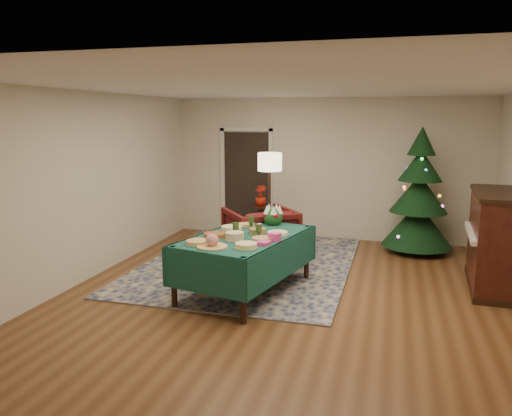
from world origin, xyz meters
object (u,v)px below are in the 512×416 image
(buffet_table, at_px, (246,247))
(piano, at_px, (498,242))
(gift_box, at_px, (275,237))
(potted_plant, at_px, (261,200))
(christmas_tree, at_px, (419,196))
(floor_lamp, at_px, (270,168))
(side_table, at_px, (261,223))
(armchair, at_px, (260,234))

(buffet_table, xyz_separation_m, piano, (3.27, 1.07, 0.03))
(gift_box, distance_m, piano, 3.10)
(piano, bearing_deg, potted_plant, 154.43)
(christmas_tree, bearing_deg, gift_box, -121.82)
(floor_lamp, relative_size, christmas_tree, 0.79)
(side_table, xyz_separation_m, christmas_tree, (2.86, -0.11, 0.66))
(floor_lamp, relative_size, piano, 1.08)
(armchair, xyz_separation_m, floor_lamp, (-0.08, 0.94, 0.96))
(christmas_tree, bearing_deg, floor_lamp, -167.57)
(side_table, relative_size, piano, 0.42)
(armchair, relative_size, potted_plant, 2.62)
(buffet_table, height_order, floor_lamp, floor_lamp)
(gift_box, height_order, side_table, gift_box)
(armchair, bearing_deg, potted_plant, -112.34)
(armchair, bearing_deg, christmas_tree, 174.54)
(floor_lamp, xyz_separation_m, potted_plant, (-0.34, 0.66, -0.69))
(christmas_tree, bearing_deg, armchair, -148.52)
(floor_lamp, height_order, piano, floor_lamp)
(buffet_table, bearing_deg, floor_lamp, 95.75)
(armchair, height_order, piano, piano)
(gift_box, height_order, piano, piano)
(gift_box, xyz_separation_m, christmas_tree, (1.85, 2.99, 0.14))
(floor_lamp, bearing_deg, side_table, 117.01)
(side_table, height_order, piano, piano)
(buffet_table, height_order, gift_box, gift_box)
(gift_box, height_order, christmas_tree, christmas_tree)
(buffet_table, distance_m, christmas_tree, 3.64)
(side_table, xyz_separation_m, potted_plant, (0.00, 0.00, 0.45))
(buffet_table, distance_m, potted_plant, 2.96)
(gift_box, relative_size, armchair, 0.12)
(armchair, xyz_separation_m, piano, (3.41, -0.23, 0.15))
(floor_lamp, height_order, christmas_tree, christmas_tree)
(side_table, relative_size, potted_plant, 1.72)
(christmas_tree, bearing_deg, potted_plant, 177.82)
(gift_box, bearing_deg, potted_plant, 107.98)
(potted_plant, bearing_deg, piano, -25.57)
(piano, bearing_deg, floor_lamp, 161.50)
(buffet_table, height_order, armchair, armchair)
(gift_box, distance_m, potted_plant, 3.26)
(buffet_table, distance_m, side_table, 2.98)
(armchair, bearing_deg, gift_box, 74.54)
(armchair, relative_size, piano, 0.64)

